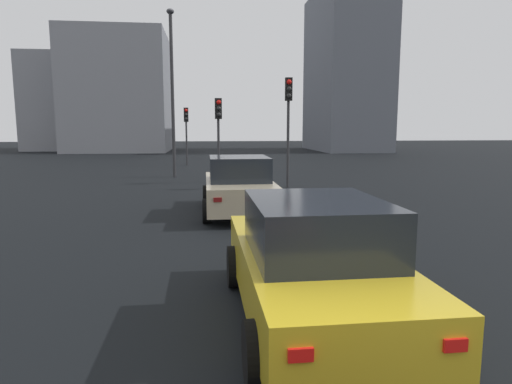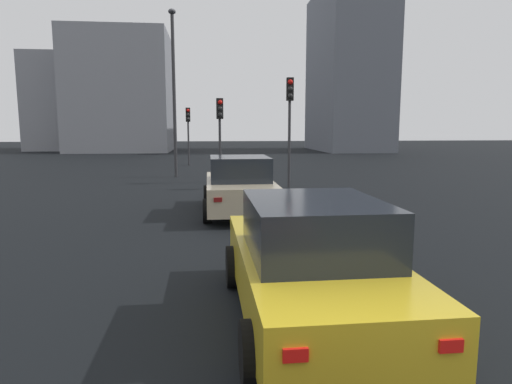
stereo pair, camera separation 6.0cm
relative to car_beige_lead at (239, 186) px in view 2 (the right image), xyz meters
The scene contains 9 objects.
car_beige_lead is the anchor object (origin of this frame).
car_yellow_second 7.41m from the car_beige_lead, behind, with size 4.36×2.00×1.61m.
traffic_light_near_left 7.47m from the car_beige_lead, ahead, with size 0.33×0.31×3.73m.
traffic_light_near_right 16.83m from the car_beige_lead, ahead, with size 0.32×0.30×3.73m.
traffic_light_far_left 6.15m from the car_beige_lead, 25.09° to the right, with size 0.32×0.29×4.42m.
street_lamp_kerbside 10.82m from the car_beige_lead, 14.31° to the left, with size 0.56×0.36×8.06m.
building_facade_left 38.47m from the car_beige_lead, 22.17° to the right, with size 12.44×6.53×16.85m, color slate.
building_facade_center 37.77m from the car_beige_lead, 15.15° to the left, with size 10.64×9.99×12.03m, color gray.
building_facade_right 43.48m from the car_beige_lead, 21.38° to the left, with size 9.43×8.69×10.29m, color gray.
Camera 2 is at (-2.09, 1.10, 2.45)m, focal length 31.04 mm.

